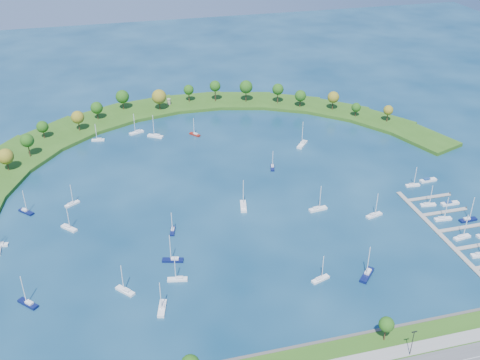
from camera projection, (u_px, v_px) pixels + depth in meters
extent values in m
plane|color=#082946|center=(233.00, 193.00, 271.00)|extent=(700.00, 700.00, 0.00)
cube|color=#474442|center=(308.00, 346.00, 184.42)|extent=(420.00, 1.20, 1.80)
cylinder|color=#382314|center=(385.00, 334.00, 184.44)|extent=(0.56, 0.56, 5.60)
sphere|color=#184912|center=(386.00, 325.00, 182.54)|extent=(5.20, 5.20, 5.20)
cylinder|color=black|center=(412.00, 343.00, 177.73)|extent=(0.24, 0.24, 10.00)
cube|color=#2A5416|center=(17.00, 158.00, 301.75)|extent=(54.07, 56.09, 2.00)
cube|color=#2A5416|center=(58.00, 136.00, 325.43)|extent=(55.20, 54.07, 2.00)
cube|color=#2A5416|center=(101.00, 120.00, 345.44)|extent=(53.65, 48.47, 2.00)
cube|color=#2A5416|center=(146.00, 109.00, 360.63)|extent=(49.62, 39.75, 2.00)
cube|color=#2A5416|center=(192.00, 103.00, 370.11)|extent=(44.32, 29.96, 2.00)
cube|color=#2A5416|center=(238.00, 101.00, 373.34)|extent=(49.49, 38.05, 2.00)
cube|color=#2A5416|center=(285.00, 103.00, 370.14)|extent=(51.13, 44.12, 2.00)
cube|color=#2A5416|center=(330.00, 109.00, 360.68)|extent=(49.19, 47.96, 2.00)
cube|color=#2A5416|center=(375.00, 120.00, 345.51)|extent=(43.90, 49.49, 2.00)
cube|color=#2A5416|center=(419.00, 136.00, 325.52)|extent=(35.67, 48.74, 2.00)
cylinder|color=#382314|center=(8.00, 165.00, 285.69)|extent=(0.56, 0.56, 6.31)
sphere|color=olive|center=(6.00, 156.00, 283.32)|extent=(8.20, 8.20, 8.20)
cylinder|color=#382314|center=(29.00, 150.00, 298.63)|extent=(0.56, 0.56, 8.10)
sphere|color=#184912|center=(27.00, 140.00, 295.91)|extent=(7.24, 7.24, 7.24)
cylinder|color=#382314|center=(44.00, 134.00, 319.16)|extent=(0.56, 0.56, 5.77)
sphere|color=#184912|center=(42.00, 127.00, 317.07)|extent=(6.77, 6.77, 6.77)
cylinder|color=#382314|center=(79.00, 125.00, 327.88)|extent=(0.56, 0.56, 7.01)
sphere|color=olive|center=(78.00, 117.00, 325.39)|extent=(7.57, 7.57, 7.57)
cylinder|color=#382314|center=(98.00, 115.00, 342.74)|extent=(0.56, 0.56, 6.03)
sphere|color=#184912|center=(97.00, 108.00, 340.52)|extent=(7.44, 7.44, 7.44)
cylinder|color=#382314|center=(123.00, 104.00, 356.31)|extent=(0.56, 0.56, 6.88)
sphere|color=#184912|center=(122.00, 97.00, 353.77)|extent=(8.48, 8.48, 8.48)
cylinder|color=#382314|center=(160.00, 105.00, 355.51)|extent=(0.56, 0.56, 7.08)
sphere|color=olive|center=(159.00, 97.00, 352.84)|extent=(9.24, 9.24, 9.24)
cylinder|color=#382314|center=(189.00, 97.00, 367.90)|extent=(0.56, 0.56, 6.87)
sphere|color=#184912|center=(189.00, 90.00, 365.54)|extent=(6.64, 6.64, 6.64)
cylinder|color=#382314|center=(215.00, 95.00, 368.08)|extent=(0.56, 0.56, 9.06)
sphere|color=#184912|center=(215.00, 86.00, 365.13)|extent=(7.17, 7.17, 7.17)
cylinder|color=#382314|center=(246.00, 96.00, 367.26)|extent=(0.56, 0.56, 8.60)
sphere|color=#184912|center=(246.00, 87.00, 364.28)|extent=(8.56, 8.56, 8.56)
cylinder|color=#382314|center=(278.00, 97.00, 364.92)|extent=(0.56, 0.56, 8.24)
sphere|color=#184912|center=(278.00, 89.00, 362.15)|extent=(7.37, 7.37, 7.37)
cylinder|color=#382314|center=(300.00, 102.00, 359.91)|extent=(0.56, 0.56, 6.21)
sphere|color=#184912|center=(300.00, 96.00, 357.66)|extent=(7.26, 7.26, 7.26)
cylinder|color=#382314|center=(333.00, 105.00, 355.55)|extent=(0.56, 0.56, 7.08)
sphere|color=olive|center=(333.00, 97.00, 353.08)|extent=(7.36, 7.36, 7.36)
cylinder|color=#382314|center=(356.00, 113.00, 346.76)|extent=(0.56, 0.56, 4.88)
sphere|color=#184912|center=(356.00, 107.00, 344.99)|extent=(5.74, 5.74, 5.74)
cylinder|color=#382314|center=(387.00, 117.00, 339.36)|extent=(0.56, 0.56, 6.36)
sphere|color=olive|center=(388.00, 110.00, 337.19)|extent=(5.97, 5.97, 5.97)
cylinder|color=gray|center=(169.00, 102.00, 364.22)|extent=(2.20, 2.20, 3.59)
cylinder|color=gray|center=(169.00, 99.00, 363.26)|extent=(2.60, 2.60, 0.30)
cube|color=gray|center=(446.00, 240.00, 236.83)|extent=(2.20, 82.00, 0.40)
cube|color=gray|center=(462.00, 228.00, 245.05)|extent=(22.00, 2.00, 0.40)
cube|color=gray|center=(445.00, 212.00, 256.15)|extent=(22.00, 2.00, 0.40)
cylinder|color=#382314|center=(466.00, 208.00, 258.44)|extent=(0.36, 0.36, 1.60)
cube|color=gray|center=(430.00, 197.00, 267.24)|extent=(22.00, 2.00, 0.40)
cylinder|color=#382314|center=(450.00, 194.00, 269.53)|extent=(0.36, 0.36, 1.60)
cube|color=#0A1243|center=(272.00, 168.00, 293.00)|extent=(3.85, 7.31, 0.84)
cube|color=silver|center=(272.00, 166.00, 293.25)|extent=(2.01, 2.75, 0.59)
cylinder|color=silver|center=(273.00, 159.00, 289.95)|extent=(0.32, 0.32, 9.51)
cube|color=silver|center=(0.00, 243.00, 233.39)|extent=(2.80, 1.82, 0.63)
cube|color=white|center=(374.00, 215.00, 253.30)|extent=(8.28, 4.17, 0.96)
cube|color=silver|center=(373.00, 214.00, 252.56)|extent=(3.10, 2.22, 0.67)
cylinder|color=silver|center=(377.00, 204.00, 250.67)|extent=(0.32, 0.32, 10.77)
cube|color=#0A1243|center=(26.00, 212.00, 255.78)|extent=(7.29, 7.46, 0.98)
cube|color=silver|center=(25.00, 210.00, 255.74)|extent=(3.13, 3.16, 0.68)
cylinder|color=silver|center=(25.00, 201.00, 252.53)|extent=(0.32, 0.32, 11.00)
cube|color=maroon|center=(195.00, 135.00, 328.56)|extent=(6.02, 6.92, 0.86)
cube|color=silver|center=(196.00, 134.00, 327.82)|extent=(2.66, 2.86, 0.61)
cylinder|color=silver|center=(194.00, 126.00, 326.25)|extent=(0.32, 0.32, 9.73)
cube|color=white|center=(243.00, 206.00, 259.79)|extent=(4.62, 9.89, 1.15)
cube|color=silver|center=(243.00, 206.00, 258.48)|extent=(2.53, 3.66, 0.80)
cylinder|color=silver|center=(243.00, 192.00, 256.99)|extent=(0.32, 0.32, 12.88)
cube|color=white|center=(136.00, 133.00, 330.66)|extent=(8.93, 5.29, 1.04)
cube|color=silver|center=(138.00, 131.00, 330.65)|extent=(3.42, 2.64, 0.73)
cylinder|color=silver|center=(134.00, 123.00, 327.17)|extent=(0.32, 0.32, 11.66)
cube|color=white|center=(318.00, 209.00, 257.76)|extent=(8.86, 3.45, 1.04)
cube|color=silver|center=(316.00, 208.00, 257.05)|extent=(3.20, 2.05, 0.72)
cylinder|color=silver|center=(320.00, 197.00, 254.85)|extent=(0.32, 0.32, 11.65)
cube|color=white|center=(302.00, 144.00, 316.54)|extent=(8.72, 9.58, 1.22)
cube|color=silver|center=(303.00, 142.00, 316.83)|extent=(3.81, 4.00, 0.85)
cylinder|color=silver|center=(302.00, 133.00, 312.22)|extent=(0.32, 0.32, 13.70)
cube|color=white|center=(69.00, 228.00, 244.33)|extent=(7.23, 7.64, 0.99)
cube|color=silver|center=(68.00, 226.00, 244.31)|extent=(3.13, 3.22, 0.69)
cylinder|color=silver|center=(68.00, 217.00, 241.03)|extent=(0.32, 0.32, 11.10)
cube|color=white|center=(320.00, 279.00, 214.52)|extent=(7.90, 4.48, 0.91)
cube|color=silver|center=(319.00, 278.00, 213.77)|extent=(3.01, 2.27, 0.64)
cylinder|color=silver|center=(323.00, 267.00, 212.04)|extent=(0.32, 0.32, 10.28)
cube|color=#0A1243|center=(173.00, 231.00, 242.65)|extent=(3.48, 7.10, 0.82)
cube|color=silver|center=(173.00, 229.00, 242.90)|extent=(1.87, 2.64, 0.57)
cylinder|color=silver|center=(172.00, 222.00, 239.69)|extent=(0.32, 0.32, 9.24)
cube|color=white|center=(155.00, 136.00, 326.19)|extent=(9.21, 7.32, 1.12)
cube|color=silver|center=(157.00, 135.00, 325.46)|extent=(3.73, 3.32, 0.78)
cylinder|color=silver|center=(153.00, 125.00, 323.01)|extent=(0.32, 0.32, 12.58)
cube|color=#0A1243|center=(367.00, 275.00, 216.50)|extent=(8.85, 8.92, 1.18)
cube|color=silver|center=(368.00, 272.00, 216.75)|extent=(3.78, 3.80, 0.82)
cylinder|color=silver|center=(368.00, 261.00, 212.34)|extent=(0.32, 0.32, 13.25)
cube|color=white|center=(125.00, 291.00, 208.60)|extent=(7.11, 7.77, 0.99)
cube|color=silver|center=(127.00, 290.00, 207.77)|extent=(3.10, 3.25, 0.69)
cylinder|color=silver|center=(122.00, 278.00, 205.93)|extent=(0.32, 0.32, 11.14)
cube|color=#0A1243|center=(173.00, 260.00, 224.71)|extent=(8.87, 4.61, 1.03)
cube|color=silver|center=(175.00, 258.00, 224.27)|extent=(3.33, 2.42, 0.72)
cylinder|color=silver|center=(170.00, 248.00, 221.61)|extent=(0.32, 0.32, 11.54)
cube|color=white|center=(72.00, 204.00, 261.79)|extent=(7.10, 5.60, 0.86)
cube|color=silver|center=(71.00, 203.00, 260.97)|extent=(2.87, 2.55, 0.60)
cylinder|color=silver|center=(72.00, 194.00, 259.55)|extent=(0.32, 0.32, 9.68)
cube|color=#0A1243|center=(28.00, 304.00, 202.60)|extent=(7.72, 7.95, 1.04)
cube|color=silver|center=(29.00, 303.00, 201.77)|extent=(3.32, 3.37, 0.73)
cylinder|color=silver|center=(23.00, 289.00, 199.77)|extent=(0.32, 0.32, 11.69)
cube|color=white|center=(98.00, 140.00, 322.01)|extent=(7.45, 3.25, 0.86)
cube|color=silver|center=(99.00, 139.00, 321.70)|extent=(2.73, 1.83, 0.61)
cylinder|color=silver|center=(96.00, 132.00, 319.35)|extent=(0.32, 0.32, 9.72)
cube|color=white|center=(162.00, 308.00, 200.38)|extent=(4.57, 9.12, 1.05)
cube|color=silver|center=(162.00, 305.00, 200.70)|extent=(2.43, 3.41, 0.74)
cylinder|color=silver|center=(161.00, 296.00, 196.57)|extent=(0.32, 0.32, 11.86)
cube|color=white|center=(177.00, 279.00, 214.45)|extent=(7.95, 3.63, 0.92)
cube|color=silver|center=(179.00, 278.00, 214.10)|extent=(2.93, 2.01, 0.65)
cylinder|color=silver|center=(175.00, 268.00, 211.63)|extent=(0.32, 0.32, 10.37)
cube|color=silver|center=(479.00, 254.00, 227.01)|extent=(3.05, 1.95, 0.69)
cube|color=white|center=(462.00, 237.00, 238.42)|extent=(8.16, 3.30, 0.95)
cube|color=silver|center=(461.00, 236.00, 237.75)|extent=(2.96, 1.92, 0.67)
cylinder|color=silver|center=(466.00, 226.00, 235.75)|extent=(0.32, 0.32, 10.70)
cube|color=white|center=(443.00, 219.00, 250.71)|extent=(8.06, 2.80, 0.95)
cube|color=silver|center=(441.00, 218.00, 250.18)|extent=(2.88, 1.76, 0.67)
cylinder|color=silver|center=(446.00, 208.00, 247.93)|extent=(0.32, 0.32, 10.69)
cube|color=#0A1243|center=(468.00, 220.00, 250.07)|extent=(8.34, 2.59, 0.99)
cube|color=silver|center=(467.00, 219.00, 249.44)|extent=(2.95, 1.72, 0.69)
cylinder|color=silver|center=(472.00, 208.00, 247.22)|extent=(0.32, 0.32, 11.17)
cube|color=white|center=(428.00, 205.00, 261.14)|extent=(7.51, 3.03, 0.88)
cube|color=silver|center=(427.00, 204.00, 260.69)|extent=(2.73, 1.77, 0.61)
cylinder|color=silver|center=(431.00, 195.00, 258.54)|extent=(0.32, 0.32, 9.85)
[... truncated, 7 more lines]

